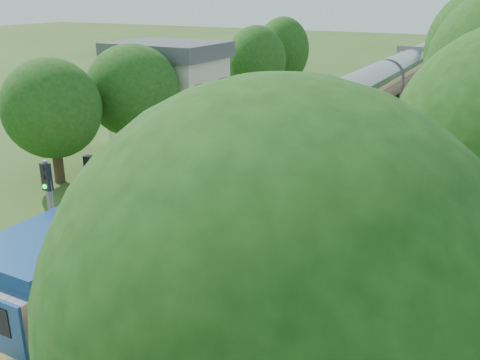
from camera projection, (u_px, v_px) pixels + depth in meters
The scene contains 10 objects.
trackbed at pixel (434, 98), 62.12m from camera, with size 9.50×170.00×0.28m.
platform at pixel (153, 218), 28.84m from camera, with size 6.40×68.00×0.38m, color gray.
yellow_stripe at pixel (198, 225), 27.49m from camera, with size 0.55×68.00×0.01m, color gold.
station_building at pixel (169, 92), 43.09m from camera, with size 8.60×6.60×8.00m.
signal_gantry at pixel (436, 61), 56.17m from camera, with size 8.40×0.38×6.20m.
trees_behind_platform at pixel (119, 111), 33.93m from camera, with size 7.82×53.32×7.21m.
train at pixel (409, 82), 57.98m from camera, with size 3.24×107.70×4.77m.
lamppost_far at pixel (94, 217), 22.88m from camera, with size 0.49×0.49×4.98m.
signal_platform at pixel (52, 220), 19.32m from camera, with size 0.34×0.27×5.81m.
signal_farside at pixel (381, 178), 24.52m from camera, with size 0.32×0.25×5.79m.
Camera 1 is at (11.53, -5.07, 11.74)m, focal length 40.00 mm.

